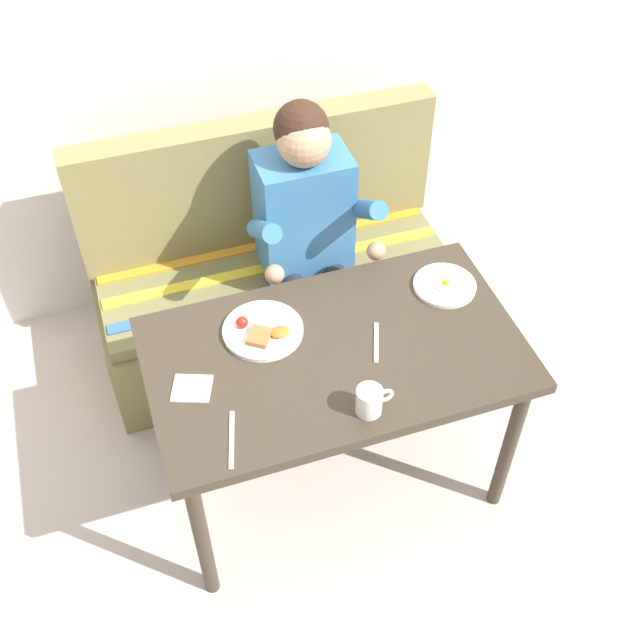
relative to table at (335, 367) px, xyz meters
The scene contains 11 objects.
ground_plane 0.65m from the table, ahead, with size 8.00×8.00×0.00m, color beige.
back_wall 1.43m from the table, 90.00° to the left, with size 4.40×0.10×2.60m, color silver.
table is the anchor object (origin of this frame).
couch 0.83m from the table, 90.00° to the left, with size 1.44×0.56×1.00m.
person 0.61m from the table, 79.75° to the left, with size 0.45×0.61×1.21m.
plate_breakfast 0.26m from the table, 143.77° to the left, with size 0.26×0.26×0.05m.
plate_eggs 0.49m from the table, 18.71° to the left, with size 0.22×0.22×0.04m.
coffee_mug 0.29m from the table, 85.85° to the right, with size 0.12×0.08×0.09m.
napkin 0.47m from the table, behind, with size 0.12×0.11×0.01m, color silver.
fork 0.16m from the table, ahead, with size 0.01×0.17×0.01m, color silver.
knife 0.47m from the table, 149.91° to the right, with size 0.01×0.20×0.01m, color silver.
Camera 1 is at (-0.57, -1.55, 2.62)m, focal length 44.31 mm.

